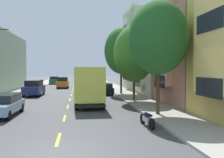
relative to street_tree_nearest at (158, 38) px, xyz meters
The scene contains 20 objects.
ground_plane 24.49m from the street_tree_nearest, 105.54° to the left, with size 160.00×160.00×0.00m, color #424244.
sidewalk_left 25.54m from the street_tree_nearest, 122.72° to the left, with size 3.20×120.00×0.14m, color #A39E93.
sidewalk_right 21.69m from the street_tree_nearest, 88.09° to the left, with size 3.20×120.00×0.14m, color #A39E93.
lane_centerline_dashes 19.41m from the street_tree_nearest, 110.07° to the left, with size 0.14×47.20×0.01m.
townhouse_second_terracotta 9.09m from the street_tree_nearest, 32.08° to the left, with size 11.59×8.17×12.45m.
townhouse_third_cream 15.61m from the street_tree_nearest, 57.78° to the left, with size 12.85×8.17×9.73m.
townhouse_fourth_sage 22.99m from the street_tree_nearest, 69.82° to the left, with size 12.06×8.17×12.77m.
street_tree_nearest is the anchor object (origin of this frame).
street_tree_second 7.42m from the street_tree_nearest, 90.00° to the left, with size 4.08×4.08×7.43m.
street_tree_third 14.79m from the street_tree_nearest, 90.00° to the left, with size 4.34×4.34×8.46m.
delivery_box_truck 8.11m from the street_tree_nearest, 128.87° to the left, with size 2.41×7.77×3.41m.
parked_wagon_sky 11.66m from the street_tree_nearest, behind, with size 1.95×4.75×1.50m.
parked_pickup_forest 41.69m from the street_tree_nearest, 105.12° to the left, with size 2.01×5.31×1.73m.
parked_suv_burgundy 43.18m from the street_tree_nearest, 92.59° to the left, with size 2.00×4.82×1.93m.
parked_hatchback_champagne 27.10m from the street_tree_nearest, 94.18° to the left, with size 1.75×4.00×1.50m.
parked_pickup_silver 21.83m from the street_tree_nearest, 95.74° to the left, with size 2.02×5.31×1.73m.
parked_wagon_black 16.07m from the street_tree_nearest, 97.83° to the left, with size 1.89×4.73×1.50m.
parked_suv_navy 18.73m from the street_tree_nearest, 126.70° to the left, with size 2.07×4.85×1.93m.
moving_orange_sedan 29.05m from the street_tree_nearest, 106.59° to the left, with size 1.95×4.80×1.93m.
parked_motorcycle 6.10m from the street_tree_nearest, 117.96° to the right, with size 0.62×2.05×0.90m.
Camera 1 is at (0.94, -9.39, 3.20)m, focal length 39.24 mm.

